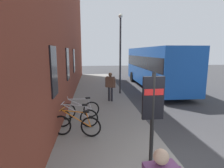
# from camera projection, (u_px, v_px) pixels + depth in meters

# --- Properties ---
(ground) EXTENTS (60.00, 60.00, 0.00)m
(ground) POSITION_uv_depth(u_px,v_px,m) (149.00, 104.00, 10.63)
(ground) COLOR #38383A
(sidewalk_pavement) EXTENTS (24.00, 3.50, 0.12)m
(sidewalk_pavement) POSITION_uv_depth(u_px,v_px,m) (100.00, 96.00, 12.27)
(sidewalk_pavement) COLOR gray
(sidewalk_pavement) RESTS_ON ground
(station_facade) EXTENTS (22.00, 0.65, 9.98)m
(station_facade) POSITION_uv_depth(u_px,v_px,m) (68.00, 22.00, 12.15)
(station_facade) COLOR brown
(station_facade) RESTS_ON ground
(bicycle_beside_lamp) EXTENTS (0.58, 1.74, 0.97)m
(bicycle_beside_lamp) POSITION_uv_depth(u_px,v_px,m) (76.00, 125.00, 6.29)
(bicycle_beside_lamp) COLOR black
(bicycle_beside_lamp) RESTS_ON sidewalk_pavement
(bicycle_leaning_wall) EXTENTS (0.48, 1.76, 0.97)m
(bicycle_leaning_wall) POSITION_uv_depth(u_px,v_px,m) (76.00, 117.00, 7.04)
(bicycle_leaning_wall) COLOR black
(bicycle_leaning_wall) RESTS_ON sidewalk_pavement
(bicycle_mid_rack) EXTENTS (0.53, 1.75, 0.97)m
(bicycle_mid_rack) POSITION_uv_depth(u_px,v_px,m) (80.00, 110.00, 7.96)
(bicycle_mid_rack) COLOR black
(bicycle_mid_rack) RESTS_ON sidewalk_pavement
(transit_info_sign) EXTENTS (0.10, 0.55, 2.40)m
(transit_info_sign) POSITION_uv_depth(u_px,v_px,m) (153.00, 104.00, 4.58)
(transit_info_sign) COLOR black
(transit_info_sign) RESTS_ON sidewalk_pavement
(city_bus) EXTENTS (10.54, 2.78, 3.35)m
(city_bus) POSITION_uv_depth(u_px,v_px,m) (155.00, 65.00, 15.17)
(city_bus) COLOR #1951B2
(city_bus) RESTS_ON ground
(pedestrian_near_bus) EXTENTS (0.44, 0.59, 1.71)m
(pedestrian_near_bus) POSITION_uv_depth(u_px,v_px,m) (110.00, 84.00, 10.69)
(pedestrian_near_bus) COLOR #26262D
(pedestrian_near_bus) RESTS_ON sidewalk_pavement
(street_lamp) EXTENTS (0.28, 0.28, 5.37)m
(street_lamp) POSITION_uv_depth(u_px,v_px,m) (120.00, 48.00, 12.35)
(street_lamp) COLOR #333338
(street_lamp) RESTS_ON sidewalk_pavement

